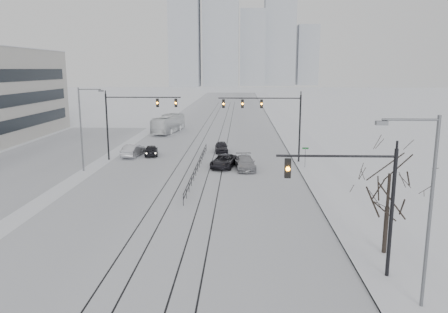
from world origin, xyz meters
TOP-DOWN VIEW (x-y plane):
  - road at (0.00, 60.00)m, footprint 22.00×260.00m
  - sidewalk_east at (13.50, 60.00)m, footprint 5.00×260.00m
  - curb at (11.05, 60.00)m, footprint 0.10×260.00m
  - parking_strip at (-20.00, 35.00)m, footprint 14.00×60.00m
  - tram_rails at (-0.00, 40.00)m, footprint 5.30×180.00m
  - skyline at (5.02, 273.63)m, footprint 96.00×48.00m
  - traffic_mast_near at (10.79, 6.00)m, footprint 6.10×0.37m
  - traffic_mast_ne at (8.15, 34.99)m, footprint 9.60×0.37m
  - traffic_mast_nw at (-8.52, 36.00)m, footprint 9.10×0.37m
  - street_light_east at (12.70, 3.00)m, footprint 2.73×0.25m
  - street_light_west at (-12.20, 30.00)m, footprint 2.73×0.25m
  - bare_tree at (13.20, 9.00)m, footprint 4.40×4.40m
  - median_fence at (0.00, 30.00)m, footprint 0.06×24.00m
  - street_sign at (11.80, 32.00)m, footprint 0.70×0.06m
  - sedan_sb_inner at (-6.80, 38.70)m, footprint 2.33×4.28m
  - sedan_sb_outer at (-8.98, 37.97)m, footprint 2.18×4.91m
  - sedan_nb_front at (2.73, 32.26)m, footprint 3.28×5.43m
  - sedan_nb_right at (5.15, 31.27)m, footprint 2.46×5.21m
  - sedan_nb_far at (2.08, 41.32)m, footprint 2.00×4.26m
  - box_truck at (-7.91, 59.19)m, footprint 4.40×11.25m

SIDE VIEW (x-z plane):
  - road at x=0.00m, z-range 0.00..0.02m
  - parking_strip at x=-20.00m, z-range 0.00..0.03m
  - tram_rails at x=0.00m, z-range 0.02..0.03m
  - curb at x=11.05m, z-range 0.00..0.12m
  - sidewalk_east at x=13.50m, z-range 0.00..0.16m
  - median_fence at x=0.00m, z-range 0.03..1.03m
  - sedan_sb_inner at x=-6.80m, z-range 0.00..1.38m
  - sedan_nb_front at x=2.73m, z-range 0.00..1.41m
  - sedan_nb_far at x=2.08m, z-range 0.00..1.41m
  - sedan_nb_right at x=5.15m, z-range 0.00..1.47m
  - sedan_sb_outer at x=-8.98m, z-range 0.00..1.57m
  - box_truck at x=-7.91m, z-range 0.00..3.06m
  - street_sign at x=11.80m, z-range 0.41..2.81m
  - bare_tree at x=13.20m, z-range 1.44..7.54m
  - traffic_mast_near at x=10.79m, z-range 1.06..8.06m
  - street_light_east at x=12.70m, z-range 0.71..9.71m
  - street_light_west at x=-12.20m, z-range 0.71..9.71m
  - traffic_mast_nw at x=-8.52m, z-range 1.57..9.57m
  - traffic_mast_ne at x=8.15m, z-range 1.76..9.76m
  - skyline at x=5.02m, z-range -5.35..66.65m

